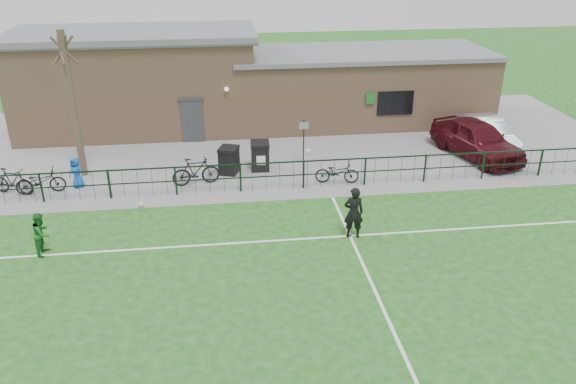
{
  "coord_description": "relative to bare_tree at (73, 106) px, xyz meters",
  "views": [
    {
      "loc": [
        -2.16,
        -12.19,
        9.48
      ],
      "look_at": [
        0.0,
        5.0,
        1.3
      ],
      "focal_mm": 35.0,
      "sensor_mm": 36.0,
      "label": 1
    }
  ],
  "objects": [
    {
      "name": "outfield_player",
      "position": [
        0.03,
        -6.34,
        -2.29
      ],
      "size": [
        0.63,
        0.76,
        1.42
      ],
      "primitive_type": "imported",
      "rotation": [
        0.0,
        0.0,
        1.43
      ],
      "color": "#1C6324",
      "rests_on": "ground"
    },
    {
      "name": "car_silver",
      "position": [
        18.19,
        0.92,
        -2.26
      ],
      "size": [
        1.68,
        4.4,
        1.43
      ],
      "primitive_type": "imported",
      "rotation": [
        0.0,
        0.0,
        0.04
      ],
      "color": "#B2B5BA",
      "rests_on": "paving_strip"
    },
    {
      "name": "sign_post",
      "position": [
        9.38,
        0.05,
        -1.98
      ],
      "size": [
        0.08,
        0.08,
        2.0
      ],
      "primitive_type": "cylinder",
      "rotation": [
        0.0,
        0.0,
        -0.38
      ],
      "color": "black",
      "rests_on": "paving_strip"
    },
    {
      "name": "goalkeeper_kick",
      "position": [
        10.05,
        -6.48,
        -2.07
      ],
      "size": [
        1.47,
        3.61,
        1.99
      ],
      "color": "black",
      "rests_on": "ground"
    },
    {
      "name": "pitch_line_touch",
      "position": [
        8.0,
        -2.7,
        -3.0
      ],
      "size": [
        28.0,
        0.1,
        0.01
      ],
      "primitive_type": "cube",
      "color": "white",
      "rests_on": "ground"
    },
    {
      "name": "car_maroon",
      "position": [
        17.28,
        -0.06,
        -2.15
      ],
      "size": [
        3.23,
        5.24,
        1.67
      ],
      "primitive_type": "imported",
      "rotation": [
        0.0,
        0.0,
        0.28
      ],
      "color": "#3F0B12",
      "rests_on": "paving_strip"
    },
    {
      "name": "ball_ground",
      "position": [
        2.73,
        -3.42,
        -2.88
      ],
      "size": [
        0.23,
        0.23,
        0.23
      ],
      "primitive_type": "sphere",
      "color": "white",
      "rests_on": "ground"
    },
    {
      "name": "wheelie_bin_right",
      "position": [
        7.44,
        -0.32,
        -2.41
      ],
      "size": [
        0.79,
        0.89,
        1.14
      ],
      "primitive_type": "cube",
      "rotation": [
        0.0,
        0.0,
        -0.05
      ],
      "color": "black",
      "rests_on": "paving_strip"
    },
    {
      "name": "paving_strip",
      "position": [
        8.0,
        3.0,
        -2.99
      ],
      "size": [
        34.0,
        13.0,
        0.02
      ],
      "primitive_type": "cube",
      "color": "gray",
      "rests_on": "ground"
    },
    {
      "name": "clubhouse",
      "position": [
        7.12,
        6.0,
        -0.78
      ],
      "size": [
        24.25,
        5.4,
        4.96
      ],
      "color": "tan",
      "rests_on": "ground"
    },
    {
      "name": "bicycle_b",
      "position": [
        -2.31,
        -1.63,
        -2.45
      ],
      "size": [
        1.84,
        1.07,
        1.07
      ],
      "primitive_type": "imported",
      "rotation": [
        0.0,
        0.0,
        1.23
      ],
      "color": "black",
      "rests_on": "paving_strip"
    },
    {
      "name": "pitch_line_mid",
      "position": [
        8.0,
        -6.5,
        -3.0
      ],
      "size": [
        28.0,
        0.1,
        0.01
      ],
      "primitive_type": "cube",
      "color": "white",
      "rests_on": "ground"
    },
    {
      "name": "wheelie_bin_left",
      "position": [
        6.11,
        -0.59,
        -2.44
      ],
      "size": [
        0.93,
        0.99,
        1.07
      ],
      "primitive_type": "cube",
      "rotation": [
        0.0,
        0.0,
        -0.33
      ],
      "color": "black",
      "rests_on": "paving_strip"
    },
    {
      "name": "bicycle_e",
      "position": [
        10.43,
        -2.17,
        -2.51
      ],
      "size": [
        1.85,
        0.91,
        0.93
      ],
      "primitive_type": "imported",
      "rotation": [
        0.0,
        0.0,
        1.4
      ],
      "color": "black",
      "rests_on": "paving_strip"
    },
    {
      "name": "bare_tree",
      "position": [
        0.0,
        0.0,
        0.0
      ],
      "size": [
        0.3,
        0.3,
        6.0
      ],
      "primitive_type": "cylinder",
      "color": "#47352B",
      "rests_on": "ground"
    },
    {
      "name": "pitch_line_perp",
      "position": [
        10.0,
        -10.5,
        -3.0
      ],
      "size": [
        0.1,
        16.0,
        0.01
      ],
      "primitive_type": "cube",
      "color": "white",
      "rests_on": "ground"
    },
    {
      "name": "ground",
      "position": [
        8.0,
        -10.5,
        -3.0
      ],
      "size": [
        90.0,
        90.0,
        0.0
      ],
      "primitive_type": "plane",
      "color": "#1A5218",
      "rests_on": "ground"
    },
    {
      "name": "bicycle_c",
      "position": [
        -1.27,
        -1.68,
        -2.49
      ],
      "size": [
        1.94,
        0.91,
        0.98
      ],
      "primitive_type": "imported",
      "rotation": [
        0.0,
        0.0,
        1.71
      ],
      "color": "black",
      "rests_on": "paving_strip"
    },
    {
      "name": "bicycle_d",
      "position": [
        4.74,
        -1.62,
        -2.4
      ],
      "size": [
        1.99,
        0.88,
        1.16
      ],
      "primitive_type": "imported",
      "rotation": [
        0.0,
        0.0,
        1.75
      ],
      "color": "black",
      "rests_on": "paving_strip"
    },
    {
      "name": "spectator_child",
      "position": [
        0.03,
        -1.29,
        -2.35
      ],
      "size": [
        0.72,
        0.61,
        1.26
      ],
      "primitive_type": "imported",
      "rotation": [
        0.0,
        0.0,
        -0.39
      ],
      "color": "blue",
      "rests_on": "paving_strip"
    },
    {
      "name": "perimeter_fence",
      "position": [
        8.0,
        -2.5,
        -2.4
      ],
      "size": [
        28.0,
        0.1,
        1.2
      ],
      "primitive_type": "cube",
      "color": "black",
      "rests_on": "ground"
    }
  ]
}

